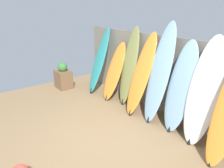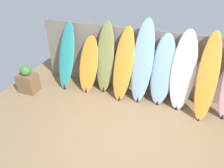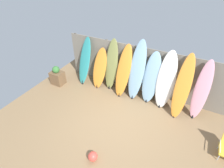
# 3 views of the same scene
# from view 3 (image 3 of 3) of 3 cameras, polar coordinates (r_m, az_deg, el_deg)

# --- Properties ---
(ground) EXTENTS (7.68, 7.68, 0.00)m
(ground) POSITION_cam_3_polar(r_m,az_deg,el_deg) (5.65, 1.44, -12.88)
(ground) COLOR #8E704C
(fence_back) EXTENTS (6.08, 0.11, 1.80)m
(fence_back) POSITION_cam_3_polar(r_m,az_deg,el_deg) (6.53, 9.42, 4.51)
(fence_back) COLOR gray
(fence_back) RESTS_ON ground
(surfboard_teal_0) EXTENTS (0.54, 0.75, 1.84)m
(surfboard_teal_0) POSITION_cam_3_polar(r_m,az_deg,el_deg) (7.07, -8.89, 7.25)
(surfboard_teal_0) COLOR teal
(surfboard_teal_0) RESTS_ON ground
(surfboard_orange_1) EXTENTS (0.57, 0.65, 1.53)m
(surfboard_orange_1) POSITION_cam_3_polar(r_m,az_deg,el_deg) (6.83, -4.06, 5.01)
(surfboard_orange_1) COLOR orange
(surfboard_orange_1) RESTS_ON ground
(surfboard_olive_2) EXTENTS (0.54, 0.50, 1.97)m
(surfboard_olive_2) POSITION_cam_3_polar(r_m,az_deg,el_deg) (6.60, -0.20, 6.12)
(surfboard_olive_2) COLOR olive
(surfboard_olive_2) RESTS_ON ground
(surfboard_orange_3) EXTENTS (0.58, 0.77, 1.89)m
(surfboard_orange_3) POSITION_cam_3_polar(r_m,az_deg,el_deg) (6.31, 3.77, 4.13)
(surfboard_orange_3) COLOR orange
(surfboard_orange_3) RESTS_ON ground
(surfboard_skyblue_4) EXTENTS (0.58, 0.64, 2.15)m
(surfboard_skyblue_4) POSITION_cam_3_polar(r_m,az_deg,el_deg) (6.13, 8.14, 4.18)
(surfboard_skyblue_4) COLOR #8CB7D6
(surfboard_skyblue_4) RESTS_ON ground
(surfboard_skyblue_5) EXTENTS (0.58, 0.54, 1.83)m
(surfboard_skyblue_5) POSITION_cam_3_polar(r_m,az_deg,el_deg) (6.12, 12.66, 1.85)
(surfboard_skyblue_5) COLOR #8CB7D6
(surfboard_skyblue_5) RESTS_ON ground
(surfboard_white_6) EXTENTS (0.61, 0.62, 1.97)m
(surfboard_white_6) POSITION_cam_3_polar(r_m,az_deg,el_deg) (5.99, 17.18, 1.05)
(surfboard_white_6) COLOR white
(surfboard_white_6) RESTS_ON ground
(surfboard_orange_7) EXTENTS (0.48, 0.87, 2.01)m
(surfboard_orange_7) POSITION_cam_3_polar(r_m,az_deg,el_deg) (5.84, 22.06, -0.95)
(surfboard_orange_7) COLOR orange
(surfboard_orange_7) RESTS_ON ground
(surfboard_pink_8) EXTENTS (0.46, 0.60, 1.93)m
(surfboard_pink_8) POSITION_cam_3_polar(r_m,az_deg,el_deg) (6.00, 27.17, -2.01)
(surfboard_pink_8) COLOR pink
(surfboard_pink_8) RESTS_ON ground
(planter_box) EXTENTS (0.51, 0.40, 0.81)m
(planter_box) POSITION_cam_3_polar(r_m,az_deg,el_deg) (7.43, -17.40, 2.35)
(planter_box) COLOR brown
(planter_box) RESTS_ON ground
(beach_ball) EXTENTS (0.25, 0.25, 0.25)m
(beach_ball) POSITION_cam_3_polar(r_m,az_deg,el_deg) (4.86, -6.30, -22.44)
(beach_ball) COLOR #E54C3F
(beach_ball) RESTS_ON ground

